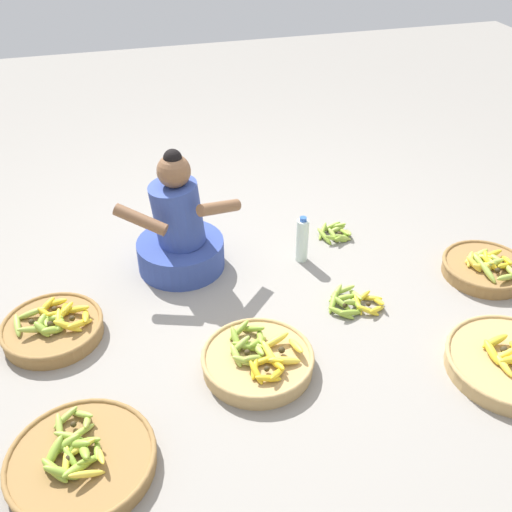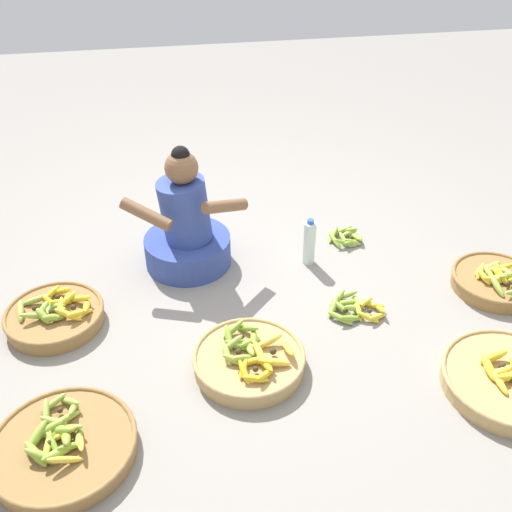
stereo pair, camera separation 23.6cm
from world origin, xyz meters
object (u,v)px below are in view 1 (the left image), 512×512
(banana_basket_mid_right, at_px, (81,460))
(banana_basket_near_vendor, at_px, (258,360))
(loose_bananas_near_bicycle, at_px, (336,233))
(banana_basket_front_right, at_px, (53,328))
(banana_basket_mid_left, at_px, (485,268))
(loose_bananas_front_left, at_px, (352,302))
(vendor_woman_front, at_px, (179,232))
(water_bottle, at_px, (302,240))

(banana_basket_mid_right, bearing_deg, banana_basket_near_vendor, 22.36)
(loose_bananas_near_bicycle, bearing_deg, banana_basket_front_right, -164.52)
(banana_basket_mid_left, height_order, loose_bananas_front_left, banana_basket_mid_left)
(banana_basket_near_vendor, distance_m, banana_basket_mid_left, 1.55)
(banana_basket_front_right, relative_size, banana_basket_near_vendor, 0.95)
(vendor_woman_front, relative_size, banana_basket_front_right, 1.47)
(water_bottle, bearing_deg, banana_basket_mid_right, -139.32)
(banana_basket_mid_right, xyz_separation_m, loose_bananas_near_bicycle, (1.66, 1.35, -0.02))
(banana_basket_mid_left, bearing_deg, banana_basket_mid_right, -162.89)
(banana_basket_near_vendor, height_order, loose_bananas_front_left, banana_basket_near_vendor)
(banana_basket_mid_left, bearing_deg, vendor_woman_front, 161.72)
(vendor_woman_front, distance_m, banana_basket_front_right, 0.89)
(vendor_woman_front, distance_m, water_bottle, 0.74)
(banana_basket_mid_right, height_order, banana_basket_mid_left, same)
(loose_bananas_near_bicycle, xyz_separation_m, water_bottle, (-0.30, -0.18, 0.11))
(banana_basket_front_right, distance_m, banana_basket_near_vendor, 1.09)
(loose_bananas_front_left, distance_m, water_bottle, 0.53)
(vendor_woman_front, bearing_deg, banana_basket_mid_left, -18.28)
(banana_basket_mid_left, distance_m, loose_bananas_front_left, 0.88)
(banana_basket_mid_left, bearing_deg, loose_bananas_front_left, -176.18)
(loose_bananas_near_bicycle, bearing_deg, banana_basket_near_vendor, -128.86)
(banana_basket_mid_right, bearing_deg, water_bottle, 40.68)
(water_bottle, bearing_deg, vendor_woman_front, 170.18)
(vendor_woman_front, bearing_deg, banana_basket_front_right, -149.92)
(loose_bananas_front_left, bearing_deg, banana_basket_near_vendor, -153.46)
(vendor_woman_front, distance_m, loose_bananas_front_left, 1.08)
(vendor_woman_front, distance_m, banana_basket_mid_left, 1.83)
(banana_basket_near_vendor, bearing_deg, vendor_woman_front, 102.92)
(vendor_woman_front, xyz_separation_m, banana_basket_front_right, (-0.75, -0.43, -0.19))
(banana_basket_mid_right, relative_size, water_bottle, 2.04)
(banana_basket_mid_right, relative_size, loose_bananas_near_bicycle, 2.62)
(banana_basket_near_vendor, bearing_deg, banana_basket_front_right, 152.19)
(banana_basket_front_right, relative_size, banana_basket_mid_left, 1.04)
(loose_bananas_near_bicycle, bearing_deg, banana_basket_mid_left, -41.80)
(banana_basket_front_right, xyz_separation_m, water_bottle, (1.47, 0.31, 0.09))
(loose_bananas_near_bicycle, relative_size, loose_bananas_front_left, 0.69)
(banana_basket_near_vendor, bearing_deg, banana_basket_mid_left, 13.98)
(banana_basket_mid_right, xyz_separation_m, loose_bananas_front_left, (1.49, 0.67, -0.02))
(banana_basket_near_vendor, relative_size, loose_bananas_front_left, 1.62)
(vendor_woman_front, relative_size, loose_bananas_front_left, 2.25)
(loose_bananas_near_bicycle, xyz_separation_m, loose_bananas_front_left, (-0.17, -0.68, -0.00))
(loose_bananas_front_left, relative_size, water_bottle, 1.13)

